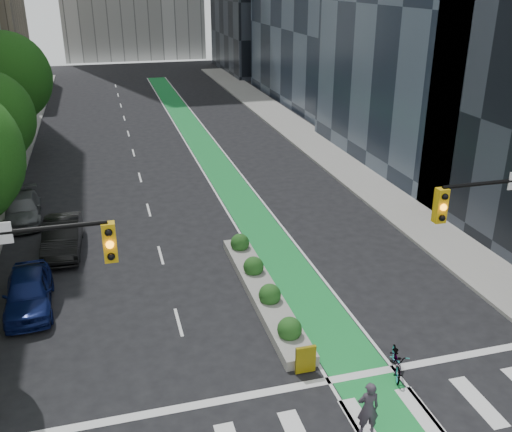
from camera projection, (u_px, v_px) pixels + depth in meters
ground at (288, 416)px, 17.43m from camera, size 160.00×160.00×0.00m
sidewalk_right at (333, 156)px, 42.51m from camera, size 3.60×90.00×0.15m
bike_lane_paint at (204, 148)px, 44.83m from camera, size 2.20×70.00×0.01m
tree_far at (5, 78)px, 40.99m from camera, size 6.60×6.60×9.00m
median_planter at (263, 288)px, 23.84m from camera, size 1.20×10.26×1.10m
bicycle at (397, 360)px, 19.21m from camera, size 1.26×1.91×0.95m
cyclist at (368, 408)px, 16.46m from camera, size 0.70×0.51×1.79m
parked_car_left_near at (28, 292)px, 22.82m from camera, size 1.99×4.55×1.53m
parked_car_left_mid at (62, 236)px, 27.60m from camera, size 1.83×4.83×1.57m
parked_car_left_far at (23, 209)px, 31.16m from camera, size 2.26×4.81×1.36m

